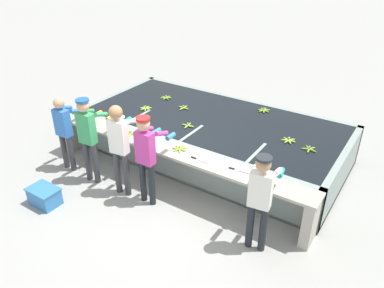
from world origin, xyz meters
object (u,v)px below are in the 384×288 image
banana_bunch_floating_0 (289,140)px  knife_1 (197,159)px  worker_2 (120,142)px  banana_bunch_floating_6 (309,149)px  banana_bunch_floating_5 (183,108)px  knife_0 (236,169)px  banana_bunch_floating_4 (262,160)px  worker_0 (65,128)px  crate (44,196)px  worker_3 (147,152)px  banana_bunch_floating_3 (264,110)px  worker_4 (261,194)px  banana_bunch_floating_1 (146,108)px  banana_bunch_floating_2 (188,125)px  banana_bunch_floating_7 (166,98)px  worker_1 (88,132)px  banana_bunch_ledge_0 (131,133)px  banana_bunch_ledge_1 (180,149)px

banana_bunch_floating_0 → knife_1: bearing=-125.6°
worker_2 → banana_bunch_floating_6: size_ratio=6.36×
banana_bunch_floating_5 → knife_0: banana_bunch_floating_5 is taller
banana_bunch_floating_0 → worker_2: bearing=-138.4°
banana_bunch_floating_4 → knife_0: banana_bunch_floating_4 is taller
worker_0 → banana_bunch_floating_0: worker_0 is taller
banana_bunch_floating_4 → crate: banana_bunch_floating_4 is taller
worker_0 → worker_3: worker_3 is taller
knife_0 → worker_2: bearing=-162.3°
worker_2 → banana_bunch_floating_3: worker_2 is taller
worker_4 → banana_bunch_floating_1: 3.88m
banana_bunch_floating_2 → banana_bunch_floating_7: 1.58m
knife_0 → worker_4: bearing=-39.4°
worker_2 → knife_0: size_ratio=5.00×
banana_bunch_floating_4 → knife_0: bearing=-116.4°
banana_bunch_floating_3 → banana_bunch_floating_4: same height
worker_0 → crate: bearing=-62.9°
worker_0 → banana_bunch_floating_6: (4.22, 1.90, -0.06)m
banana_bunch_floating_3 → banana_bunch_floating_5: size_ratio=1.00×
worker_0 → banana_bunch_floating_2: worker_0 is taller
crate → banana_bunch_floating_0: bearing=43.5°
worker_1 → banana_bunch_floating_2: 1.94m
worker_3 → banana_bunch_ledge_0: size_ratio=6.01×
worker_4 → banana_bunch_floating_7: bearing=145.3°
worker_2 → worker_3: worker_2 is taller
banana_bunch_floating_1 → banana_bunch_floating_6: 3.61m
banana_bunch_floating_5 → banana_bunch_ledge_0: banana_bunch_ledge_0 is taller
worker_4 → knife_1: size_ratio=4.62×
banana_bunch_floating_0 → knife_0: (-0.36, -1.42, -0.01)m
banana_bunch_floating_1 → banana_bunch_floating_5: size_ratio=0.99×
banana_bunch_floating_5 → banana_bunch_floating_6: same height
banana_bunch_floating_0 → worker_1: bearing=-146.2°
banana_bunch_floating_1 → knife_0: bearing=-21.5°
worker_4 → banana_bunch_ledge_0: size_ratio=5.83×
banana_bunch_floating_0 → banana_bunch_floating_1: same height
banana_bunch_floating_7 → banana_bunch_ledge_0: size_ratio=1.01×
banana_bunch_floating_3 → knife_0: 2.52m
knife_1 → worker_3: bearing=-143.5°
worker_3 → banana_bunch_floating_2: size_ratio=5.91×
worker_3 → banana_bunch_floating_5: worker_3 is taller
worker_0 → banana_bunch_floating_0: 4.30m
worker_2 → banana_bunch_floating_7: (-0.88, 2.48, -0.21)m
worker_3 → banana_bunch_floating_7: (-1.43, 2.43, -0.15)m
banana_bunch_ledge_1 → banana_bunch_floating_2: bearing=115.1°
worker_3 → crate: bearing=-144.0°
worker_4 → banana_bunch_floating_0: worker_4 is taller
worker_0 → worker_4: 4.12m
worker_0 → knife_1: 2.78m
banana_bunch_floating_4 → banana_bunch_ledge_1: (-1.39, -0.45, 0.00)m
worker_2 → banana_bunch_floating_6: bearing=35.2°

